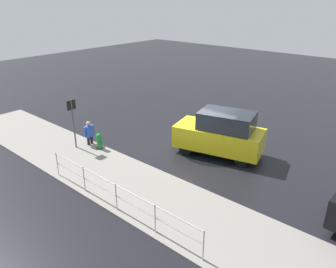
{
  "coord_description": "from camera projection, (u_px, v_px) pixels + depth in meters",
  "views": [
    {
      "loc": [
        -7.97,
        11.43,
        6.74
      ],
      "look_at": [
        0.99,
        1.02,
        0.9
      ],
      "focal_mm": 35.0,
      "sensor_mm": 36.0,
      "label": 1
    }
  ],
  "objects": [
    {
      "name": "ground_plane",
      "position": [
        198.0,
        150.0,
        15.39
      ],
      "size": [
        60.0,
        60.0,
        0.0
      ],
      "primitive_type": "plane",
      "color": "black"
    },
    {
      "name": "sign_post",
      "position": [
        73.0,
        117.0,
        15.04
      ],
      "size": [
        0.07,
        0.44,
        2.4
      ],
      "color": "#4C4C51",
      "rests_on": "ground"
    },
    {
      "name": "fire_hydrant",
      "position": [
        99.0,
        141.0,
        15.37
      ],
      "size": [
        0.42,
        0.31,
        0.8
      ],
      "color": "#197A2D",
      "rests_on": "ground"
    },
    {
      "name": "puddle_patch",
      "position": [
        216.0,
        150.0,
        15.47
      ],
      "size": [
        3.46,
        3.46,
        0.01
      ],
      "primitive_type": "cylinder",
      "color": "black",
      "rests_on": "ground"
    },
    {
      "name": "moving_hatchback",
      "position": [
        221.0,
        133.0,
        14.66
      ],
      "size": [
        4.19,
        2.59,
        2.06
      ],
      "color": "yellow",
      "rests_on": "ground"
    },
    {
      "name": "kerb_strip",
      "position": [
        133.0,
        187.0,
        12.45
      ],
      "size": [
        24.0,
        3.2,
        0.04
      ],
      "primitive_type": "cube",
      "color": "gray",
      "rests_on": "ground"
    },
    {
      "name": "pedestrian",
      "position": [
        89.0,
        132.0,
        15.72
      ],
      "size": [
        0.25,
        0.57,
        1.22
      ],
      "color": "blue",
      "rests_on": "ground"
    },
    {
      "name": "metal_railing",
      "position": [
        116.0,
        192.0,
        10.84
      ],
      "size": [
        7.12,
        0.04,
        1.05
      ],
      "color": "#B7BABF",
      "rests_on": "ground"
    }
  ]
}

